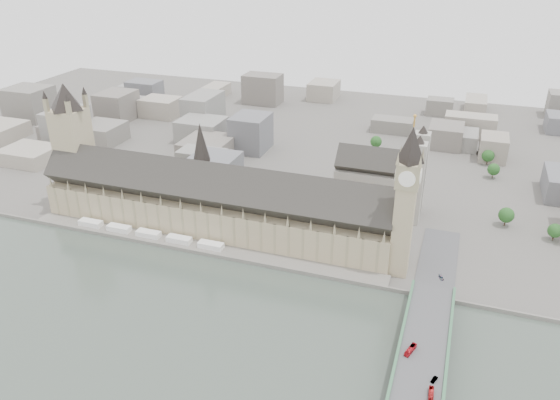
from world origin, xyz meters
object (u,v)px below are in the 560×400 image
(red_bus_north, at_px, (411,350))
(car_silver, at_px, (434,379))
(elizabeth_tower, at_px, (406,192))
(victoria_tower, at_px, (73,140))
(westminster_bridge, at_px, (419,375))
(red_bus_south, at_px, (431,394))
(westminster_abbey, at_px, (382,181))
(car_approach, at_px, (441,278))
(palace_of_westminster, at_px, (213,203))

(red_bus_north, xyz_separation_m, car_silver, (13.08, -16.41, -0.63))
(elizabeth_tower, height_order, victoria_tower, elizabeth_tower)
(westminster_bridge, relative_size, red_bus_south, 34.29)
(westminster_bridge, bearing_deg, victoria_tower, 158.22)
(westminster_abbey, relative_size, car_approach, 12.74)
(victoria_tower, distance_m, car_approach, 292.66)
(victoria_tower, relative_size, car_silver, 20.99)
(victoria_tower, bearing_deg, elizabeth_tower, -3.96)
(westminster_bridge, bearing_deg, elizabeth_tower, 104.11)
(westminster_abbey, bearing_deg, victoria_tower, -163.50)
(red_bus_north, height_order, car_silver, red_bus_north)
(westminster_abbey, xyz_separation_m, car_silver, (58.07, -189.77, -14.05))
(palace_of_westminster, height_order, elizabeth_tower, elizabeth_tower)
(palace_of_westminster, distance_m, elizabeth_tower, 142.94)
(red_bus_north, xyz_separation_m, red_bus_south, (12.56, -27.00, -0.10))
(red_bus_south, bearing_deg, car_approach, 88.97)
(westminster_abbey, distance_m, car_approach, 115.71)
(car_silver, bearing_deg, elizabeth_tower, 127.98)
(victoria_tower, xyz_separation_m, car_approach, (287.53, -32.04, -44.18))
(elizabeth_tower, relative_size, car_silver, 22.56)
(victoria_tower, distance_m, car_silver, 318.14)
(palace_of_westminster, relative_size, victoria_tower, 2.65)
(victoria_tower, bearing_deg, car_silver, -22.54)
(victoria_tower, height_order, car_approach, victoria_tower)
(westminster_abbey, bearing_deg, palace_of_westminster, -145.83)
(elizabeth_tower, relative_size, red_bus_north, 10.57)
(red_bus_south, height_order, car_silver, red_bus_south)
(elizabeth_tower, height_order, westminster_bridge, elizabeth_tower)
(victoria_tower, height_order, westminster_abbey, victoria_tower)
(palace_of_westminster, bearing_deg, car_approach, -8.84)
(red_bus_south, relative_size, car_approach, 1.78)
(palace_of_westminster, xyz_separation_m, red_bus_north, (155.91, -98.06, -11.04))
(car_silver, height_order, car_approach, car_silver)
(palace_of_westminster, relative_size, red_bus_north, 26.05)
(red_bus_south, bearing_deg, red_bus_north, 112.22)
(elizabeth_tower, relative_size, westminster_bridge, 0.33)
(victoria_tower, distance_m, westminster_bridge, 309.91)
(victoria_tower, bearing_deg, palace_of_westminster, -2.96)
(westminster_bridge, height_order, red_bus_north, red_bus_north)
(westminster_abbey, xyz_separation_m, red_bus_south, (57.55, -200.35, -13.51))
(elizabeth_tower, bearing_deg, car_silver, -73.22)
(palace_of_westminster, relative_size, westminster_abbey, 3.90)
(palace_of_westminster, distance_m, red_bus_south, 210.11)
(elizabeth_tower, relative_size, westminster_abbey, 1.58)
(elizabeth_tower, relative_size, red_bus_south, 11.34)
(elizabeth_tower, height_order, westminster_abbey, elizabeth_tower)
(red_bus_south, height_order, car_approach, red_bus_south)
(westminster_bridge, height_order, car_approach, car_approach)
(car_approach, bearing_deg, westminster_bridge, -115.83)
(car_silver, bearing_deg, westminster_bridge, 155.09)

